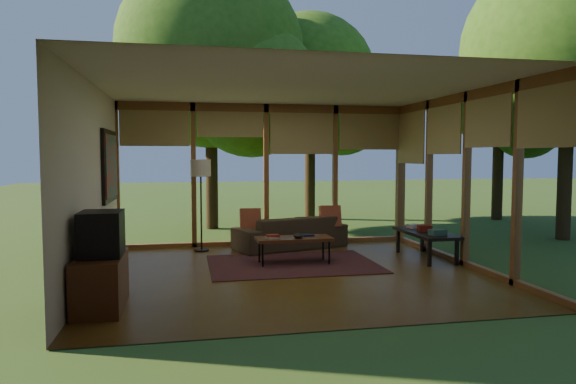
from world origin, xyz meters
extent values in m
plane|color=brown|center=(0.00, 0.00, 0.00)|extent=(5.50, 5.50, 0.00)
plane|color=white|center=(0.00, 0.00, 2.70)|extent=(5.50, 5.50, 0.00)
cube|color=silver|center=(-2.75, 0.00, 1.35)|extent=(0.04, 5.00, 2.70)
cube|color=silver|center=(0.00, -2.50, 1.35)|extent=(5.50, 0.04, 2.70)
cube|color=brown|center=(0.00, 2.50, 1.35)|extent=(5.50, 0.12, 2.70)
cube|color=brown|center=(2.75, 0.00, 1.35)|extent=(0.12, 5.00, 2.70)
plane|color=#365620|center=(8.00, 8.00, -0.01)|extent=(40.00, 40.00, 0.00)
cylinder|color=#332412|center=(-0.91, 5.03, 2.63)|extent=(0.28, 0.28, 5.25)
sphere|color=#265012|center=(-0.91, 5.03, 4.08)|extent=(4.37, 4.37, 4.37)
cylinder|color=#332412|center=(1.83, 6.49, 2.44)|extent=(0.28, 0.28, 4.87)
sphere|color=#265012|center=(1.83, 6.49, 3.79)|extent=(3.58, 3.58, 3.58)
cylinder|color=#332412|center=(5.95, 1.94, 2.49)|extent=(0.28, 0.28, 4.99)
sphere|color=#265012|center=(5.95, 1.94, 3.88)|extent=(3.96, 3.96, 3.96)
cylinder|color=#332412|center=(6.51, 5.25, 2.13)|extent=(0.28, 0.28, 4.26)
sphere|color=#265012|center=(6.51, 5.25, 3.32)|extent=(2.73, 2.73, 2.73)
cube|color=maroon|center=(0.12, 0.60, 0.01)|extent=(2.62, 1.86, 0.01)
imported|color=#3D2F1E|center=(0.37, 2.00, 0.30)|extent=(2.21, 1.42, 0.60)
cube|color=maroon|center=(-0.38, 1.95, 0.57)|extent=(0.37, 0.20, 0.39)
cube|color=maroon|center=(1.12, 1.95, 0.58)|extent=(0.40, 0.21, 0.42)
cube|color=#BAB1A8|center=(-0.20, 0.60, 0.44)|extent=(0.24, 0.22, 0.03)
cube|color=maroon|center=(-0.20, 0.60, 0.47)|extent=(0.21, 0.17, 0.03)
cube|color=black|center=(0.40, 0.73, 0.44)|extent=(0.19, 0.15, 0.03)
ellipsoid|color=black|center=(0.20, 0.55, 0.46)|extent=(0.16, 0.16, 0.07)
cube|color=#592E18|center=(-2.47, -1.30, 0.30)|extent=(0.50, 1.00, 0.60)
cube|color=black|center=(-2.45, -1.30, 0.85)|extent=(0.45, 0.55, 0.50)
cube|color=#32584B|center=(2.40, 0.22, 0.50)|extent=(0.27, 0.21, 0.09)
cube|color=maroon|center=(2.40, 0.67, 0.51)|extent=(0.25, 0.20, 0.10)
cube|color=#BAB1A8|center=(2.40, 1.07, 0.49)|extent=(0.27, 0.23, 0.06)
cylinder|color=black|center=(-1.26, 2.05, 0.01)|extent=(0.26, 0.26, 0.03)
cylinder|color=black|center=(-1.26, 2.05, 0.79)|extent=(0.03, 0.03, 1.52)
cylinder|color=beige|center=(-1.26, 2.05, 1.50)|extent=(0.36, 0.36, 0.30)
cube|color=#592E18|center=(0.15, 0.65, 0.40)|extent=(1.20, 0.50, 0.05)
cylinder|color=black|center=(-0.38, 0.47, 0.19)|extent=(0.03, 0.03, 0.38)
cylinder|color=black|center=(0.68, 0.47, 0.19)|extent=(0.03, 0.03, 0.38)
cylinder|color=black|center=(-0.38, 0.83, 0.19)|extent=(0.03, 0.03, 0.38)
cylinder|color=black|center=(0.68, 0.83, 0.19)|extent=(0.03, 0.03, 0.38)
cube|color=black|center=(2.40, 0.62, 0.43)|extent=(0.60, 1.40, 0.05)
cube|color=black|center=(2.17, 0.02, 0.20)|extent=(0.05, 0.05, 0.40)
cube|color=black|center=(2.63, 0.02, 0.20)|extent=(0.05, 0.05, 0.40)
cube|color=black|center=(2.17, 1.22, 0.20)|extent=(0.05, 0.05, 0.40)
cube|color=black|center=(2.63, 1.22, 0.20)|extent=(0.05, 0.05, 0.40)
cube|color=black|center=(-2.72, 1.40, 1.55)|extent=(0.05, 1.35, 1.15)
cube|color=#166766|center=(-2.69, 1.40, 1.55)|extent=(0.02, 1.20, 1.00)
camera|label=1|loc=(-1.52, -7.24, 1.71)|focal=32.00mm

